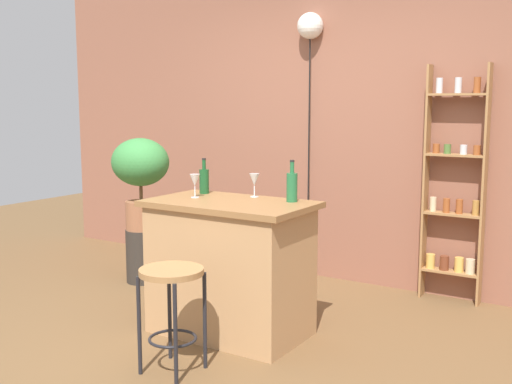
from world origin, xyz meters
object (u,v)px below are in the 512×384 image
Objects in this scene: potted_plant at (140,171)px; wine_glass_center at (195,181)px; wine_glass_left at (254,180)px; bottle_sauce_amber at (292,186)px; pendant_globe_light at (310,29)px; bar_stool at (172,294)px; plant_stool at (143,255)px; bottle_spirits_clear at (204,180)px; spice_shelf at (454,190)px.

wine_glass_center is at bearing -29.54° from potted_plant.
wine_glass_center is (-0.33, -0.24, 0.00)m from wine_glass_left.
bottle_sauce_amber is 0.12× the size of pendant_globe_light.
bar_stool reaches higher than plant_stool.
wine_glass_center is (1.06, -0.60, 0.80)m from plant_stool.
bottle_sauce_amber is at bearing 0.42° from bottle_spirits_clear.
bottle_spirits_clear reaches higher than wine_glass_center.
pendant_globe_light is (-0.25, 1.29, 1.17)m from wine_glass_left.
plant_stool is at bearing 166.79° from bottle_sauce_amber.
bar_stool is at bearing -42.33° from plant_stool.
bottle_spirits_clear is at bearing -22.30° from potted_plant.
bar_stool is 1.09m from wine_glass_left.
spice_shelf is 11.38× the size of wine_glass_center.
bottle_sauce_amber reaches higher than wine_glass_center.
plant_stool is at bearing 0.00° from potted_plant.
bottle_sauce_amber is at bearing -13.21° from potted_plant.
pendant_globe_light is (1.15, 0.94, 1.97)m from plant_stool.
spice_shelf is at bearing 50.63° from wine_glass_left.
wine_glass_center reaches higher than plant_stool.
potted_plant is 1.44m from wine_glass_left.
pendant_globe_light reaches higher than wine_glass_center.
wine_glass_left is (-1.04, -1.27, 0.14)m from spice_shelf.
spice_shelf reaches higher than bottle_spirits_clear.
bar_stool is 0.27× the size of pendant_globe_light.
wine_glass_center is at bearing -71.53° from bottle_spirits_clear.
bar_stool is 2.42× the size of bottle_spirits_clear.
potted_plant is at bearing 165.64° from wine_glass_left.
wine_glass_left is 0.41m from wine_glass_center.
wine_glass_left is at bearing 7.39° from bottle_spirits_clear.
bottle_spirits_clear is 0.40m from wine_glass_left.
spice_shelf is at bearing 61.37° from bottle_sauce_amber.
wine_glass_center reaches higher than bar_stool.
spice_shelf is 1.96m from bottle_spirits_clear.
bar_stool is at bearing -83.01° from pendant_globe_light.
bottle_sauce_amber is at bearing 71.44° from bar_stool.
spice_shelf is 6.70× the size of bottle_sauce_amber.
bottle_sauce_amber is at bearing 16.73° from wine_glass_center.
bottle_spirits_clear is (-1.44, -1.32, 0.12)m from spice_shelf.
pendant_globe_light is at bearing 113.11° from bottle_sauce_amber.
spice_shelf reaches higher than bar_stool.
wine_glass_left is 1.76m from pendant_globe_light.
potted_plant is 1.22m from wine_glass_center.
bottle_sauce_amber is 1.70× the size of wine_glass_left.
potted_plant is 2.88× the size of bottle_sauce_amber.
bottle_spirits_clear is (1.00, -0.41, 0.78)m from plant_stool.
pendant_globe_light reaches higher than bottle_spirits_clear.
plant_stool is 2.46m from pendant_globe_light.
bottle_sauce_amber is 1.70× the size of wine_glass_center.
bottle_sauce_amber is (1.72, -0.40, 0.79)m from plant_stool.
wine_glass_left is 1.00× the size of wine_glass_center.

